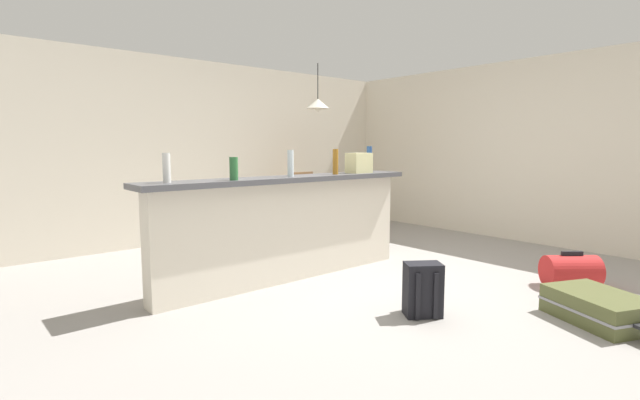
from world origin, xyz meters
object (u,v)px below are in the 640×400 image
Objects in this scene: bottle_amber at (335,162)px; dining_chair_near_partition at (341,205)px; dining_chair_far_side at (298,198)px; bottle_green at (234,169)px; bottle_blue at (369,159)px; dining_table at (321,193)px; suitcase_flat_olive at (599,308)px; backpack_black at (422,290)px; duffel_bag_red at (571,271)px; pendant_lamp at (318,104)px; grocery_bag at (359,163)px; bottle_white at (167,168)px; bottle_clear at (291,163)px.

bottle_amber is 1.57m from dining_chair_near_partition.
dining_chair_near_partition and dining_chair_far_side have the same top height.
bottle_blue reaches higher than bottle_green.
dining_table is 1.23× the size of suitcase_flat_olive.
dining_chair_far_side is at bearing 67.04° from backpack_black.
pendant_lamp is at bearing 93.42° from duffel_bag_red.
bottle_amber is 2.08m from pendant_lamp.
bottle_amber is 1.02× the size of grocery_bag.
backpack_black is (-1.00, -1.53, -0.97)m from bottle_blue.
backpack_black is at bearing -46.20° from bottle_white.
bottle_white is 3.36m from pendant_lamp.
dining_chair_far_side is 1.66× the size of duffel_bag_red.
pendant_lamp reaches higher than grocery_bag.
dining_table is (0.73, 1.51, -0.49)m from grocery_bag.
grocery_bag is 0.24× the size of dining_table.
duffel_bag_red is at bearing -31.95° from bottle_white.
bottle_green reaches higher than backpack_black.
duffel_bag_red is (0.21, -3.46, -1.78)m from pendant_lamp.
dining_chair_near_partition is at bearing 32.01° from bottle_clear.
bottle_clear is 1.21m from bottle_blue.
dining_table is at bearing 93.12° from duffel_bag_red.
pendant_lamp is at bearing -91.85° from dining_chair_far_side.
dining_chair_near_partition is at bearing 25.18° from bottle_green.
suitcase_flat_olive is 2.12× the size of backpack_black.
suitcase_flat_olive is (-0.49, -3.38, -0.41)m from dining_chair_near_partition.
bottle_green reaches higher than dining_table.
bottle_green is at bearing 144.30° from duffel_bag_red.
dining_table is (2.90, 1.49, -0.50)m from bottle_white.
duffel_bag_red reaches higher than suitcase_flat_olive.
bottle_amber is at bearing -174.62° from grocery_bag.
dining_table is at bearing 81.54° from suitcase_flat_olive.
suitcase_flat_olive is at bearing -77.28° from bottle_amber.
grocery_bag is at bearing -115.99° from dining_table.
grocery_bag is at bearing -123.25° from dining_chair_near_partition.
backpack_black is (-1.48, -3.50, -0.31)m from dining_chair_far_side.
bottle_amber reaches higher than suitcase_flat_olive.
bottle_amber reaches higher than bottle_white.
backpack_black is at bearing -112.96° from dining_chair_far_side.
pendant_lamp reaches higher than dining_table.
dining_chair_near_partition is (1.02, 1.01, -0.64)m from bottle_amber.
grocery_bag reaches higher than dining_chair_far_side.
backpack_black is at bearing 133.62° from suitcase_flat_olive.
bottle_clear is 0.29× the size of suitcase_flat_olive.
dining_chair_near_partition is at bearing 44.65° from bottle_amber.
bottle_blue is 2.70m from suitcase_flat_olive.
dining_table is (1.12, 1.54, -0.51)m from bottle_amber.
bottle_green is 0.66m from bottle_clear.
bottle_blue is at bearing 56.99° from backpack_black.
suitcase_flat_olive is (-0.09, -2.48, -1.06)m from bottle_blue.
bottle_white is 0.35× the size of pendant_lamp.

